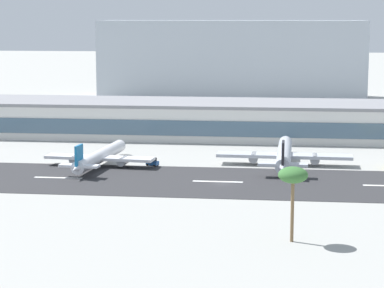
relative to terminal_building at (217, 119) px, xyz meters
The scene contains 10 objects.
ground_plane 72.69m from the terminal_building, 84.26° to the right, with size 1400.00×1400.00×0.00m, color #9E9E99.
runway_strip 70.87m from the terminal_building, 84.11° to the right, with size 800.00×35.15×0.08m, color #2D2D30.
runway_centreline_dash_3 77.78m from the terminal_building, 115.06° to the right, with size 12.00×1.20×0.01m, color white.
runway_centreline_dash_4 70.77m from the terminal_building, 85.01° to the right, with size 12.00×1.20×0.01m, color white.
terminal_building is the anchor object (origin of this frame).
distant_hotel_block 125.67m from the terminal_building, 91.56° to the left, with size 125.61×36.04×37.22m, color #A8B2BC.
airliner_blue_tail_gate_1 61.33m from the terminal_building, 115.57° to the right, with size 29.44×38.81×8.11m.
airliner_black_tail_gate_2 52.71m from the terminal_building, 65.55° to the right, with size 35.80×43.04×8.98m.
service_baggage_tug_1 53.95m from the terminal_building, 103.62° to the right, with size 3.57×2.85×2.20m.
palm_tree_1 120.74m from the terminal_building, 78.93° to the right, with size 5.18×5.18×13.32m.
Camera 1 is at (13.85, -178.49, 38.76)m, focal length 72.66 mm.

